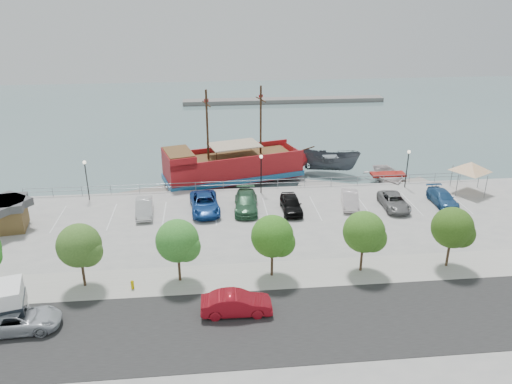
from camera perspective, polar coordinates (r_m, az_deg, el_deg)
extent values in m
plane|color=slate|center=(48.18, 1.43, -4.16)|extent=(160.00, 160.00, 0.00)
cube|color=black|center=(34.19, 4.88, -14.70)|extent=(100.00, 8.00, 0.04)
cube|color=#A09C95|center=(39.05, 3.29, -9.40)|extent=(100.00, 4.00, 0.05)
cylinder|color=gray|center=(54.47, 0.43, 1.35)|extent=(50.00, 0.06, 0.06)
cylinder|color=gray|center=(54.62, 0.43, 0.96)|extent=(50.00, 0.06, 0.06)
cube|color=slate|center=(101.17, 3.22, 10.41)|extent=(40.00, 3.00, 0.80)
cube|color=#A3161B|center=(58.58, -2.61, 2.80)|extent=(16.50, 8.91, 2.56)
cube|color=#1D5F92|center=(58.87, -2.60, 2.03)|extent=(16.86, 9.28, 0.59)
cone|color=#A3161B|center=(61.70, 5.05, 3.77)|extent=(4.29, 5.39, 4.73)
cube|color=#A3161B|center=(56.35, -8.84, 3.86)|extent=(4.15, 5.53, 1.38)
cube|color=brown|center=(56.13, -8.88, 4.57)|extent=(3.86, 5.10, 0.12)
cube|color=brown|center=(58.29, -2.18, 4.09)|extent=(13.49, 7.56, 0.15)
cube|color=#A3161B|center=(60.19, -3.37, 4.96)|extent=(15.25, 4.35, 0.69)
cube|color=#A3161B|center=(55.93, -1.86, 3.60)|extent=(15.25, 4.35, 0.69)
cylinder|color=#382111|center=(58.14, 0.54, 8.15)|extent=(0.29, 0.29, 8.08)
cylinder|color=#382111|center=(56.17, -5.59, 7.53)|extent=(0.29, 0.29, 8.08)
cylinder|color=#382111|center=(57.58, 0.55, 10.53)|extent=(0.91, 2.89, 0.14)
cylinder|color=#382111|center=(55.59, -5.69, 9.98)|extent=(0.91, 2.89, 0.14)
cube|color=tan|center=(57.76, -2.48, 5.40)|extent=(6.50, 5.12, 0.12)
cylinder|color=#382111|center=(61.63, 5.66, 4.88)|extent=(2.41, 0.80, 0.58)
imported|color=#474B53|center=(62.20, 8.46, 3.30)|extent=(7.71, 5.13, 2.79)
imported|color=silver|center=(60.80, 14.81, 1.59)|extent=(4.70, 6.54, 1.34)
cube|color=gray|center=(56.70, -13.39, -0.32)|extent=(7.47, 4.52, 0.41)
cube|color=gray|center=(57.89, 8.77, 0.55)|extent=(8.01, 5.00, 0.44)
cube|color=gray|center=(60.49, 16.47, 0.81)|extent=(6.77, 3.84, 0.37)
cube|color=brown|center=(50.70, -26.51, -2.64)|extent=(3.48, 3.48, 2.23)
cube|color=#454548|center=(50.19, -26.78, -1.22)|extent=(3.95, 3.95, 0.71)
cylinder|color=slate|center=(59.14, 21.45, 1.75)|extent=(0.10, 0.10, 2.44)
cylinder|color=slate|center=(59.85, 24.14, 1.56)|extent=(0.10, 0.10, 2.44)
cylinder|color=slate|center=(56.51, 21.99, 0.73)|extent=(0.10, 0.10, 2.44)
cylinder|color=slate|center=(57.24, 24.79, 0.54)|extent=(0.10, 0.10, 2.44)
pyramid|color=white|center=(57.48, 23.42, 3.16)|extent=(5.71, 5.71, 1.00)
imported|color=#B1B6BD|center=(36.49, -25.43, -13.09)|extent=(5.31, 2.69, 1.44)
imported|color=maroon|center=(34.51, -2.25, -12.62)|extent=(4.85, 1.77, 1.59)
cylinder|color=#C8AA00|center=(38.29, -13.93, -10.34)|extent=(0.23, 0.23, 0.58)
sphere|color=#C8AA00|center=(38.12, -13.97, -9.94)|extent=(0.25, 0.25, 0.25)
cylinder|color=black|center=(54.05, -18.75, 1.12)|extent=(0.12, 0.12, 4.00)
sphere|color=#FFF2CC|center=(53.37, -19.02, 3.22)|extent=(0.36, 0.36, 0.36)
cylinder|color=black|center=(52.89, 0.58, 1.90)|extent=(0.12, 0.12, 4.00)
sphere|color=#FFF2CC|center=(52.19, 0.59, 4.06)|extent=(0.36, 0.36, 0.36)
cylinder|color=black|center=(56.84, 16.85, 2.40)|extent=(0.12, 0.12, 4.00)
sphere|color=#FFF2CC|center=(56.19, 17.08, 4.41)|extent=(0.36, 0.36, 0.36)
cylinder|color=#473321|center=(39.24, -19.13, -8.73)|extent=(0.20, 0.20, 2.20)
sphere|color=#3A5F22|center=(38.15, -19.57, -5.77)|extent=(3.20, 3.20, 3.20)
sphere|color=#3A5F22|center=(37.93, -18.71, -6.50)|extent=(2.20, 2.20, 2.20)
cylinder|color=#473321|center=(38.17, -8.76, -8.57)|extent=(0.20, 0.20, 2.20)
sphere|color=#317426|center=(37.04, -8.97, -5.52)|extent=(3.20, 3.20, 3.20)
sphere|color=#317426|center=(36.93, -8.02, -6.25)|extent=(2.20, 2.20, 2.20)
cylinder|color=#473321|center=(38.36, 1.83, -8.12)|extent=(0.20, 0.20, 2.20)
sphere|color=#2F6819|center=(37.24, 1.88, -5.07)|extent=(3.20, 3.20, 3.20)
sphere|color=#2F6819|center=(37.24, 2.85, -5.78)|extent=(2.20, 2.20, 2.20)
cylinder|color=#473321|center=(39.80, 11.96, -7.42)|extent=(0.20, 0.20, 2.20)
sphere|color=#33621B|center=(38.72, 12.23, -4.47)|extent=(3.20, 3.20, 3.20)
sphere|color=#33621B|center=(38.83, 13.16, -5.14)|extent=(2.20, 2.20, 2.20)
cylinder|color=#473321|center=(42.36, 21.09, -6.60)|extent=(0.20, 0.20, 2.20)
sphere|color=#2E5216|center=(41.35, 21.53, -3.81)|extent=(3.20, 3.20, 3.20)
sphere|color=#2E5216|center=(41.56, 22.37, -4.43)|extent=(2.20, 2.20, 2.20)
imported|color=silver|center=(49.50, -12.66, -1.75)|extent=(1.94, 4.62, 1.48)
imported|color=navy|center=(49.28, -5.88, -1.32)|extent=(3.15, 6.02, 1.62)
imported|color=#2D5E3D|center=(49.31, -1.15, -1.18)|extent=(2.71, 5.74, 1.62)
imported|color=black|center=(49.11, 4.04, -1.36)|extent=(1.94, 4.70, 1.59)
imported|color=silver|center=(51.04, 10.69, -0.84)|extent=(2.40, 4.64, 1.46)
imported|color=slate|center=(51.64, 15.50, -1.06)|extent=(2.40, 4.99, 1.37)
imported|color=#265488|center=(54.06, 20.54, -0.63)|extent=(1.97, 4.78, 1.38)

